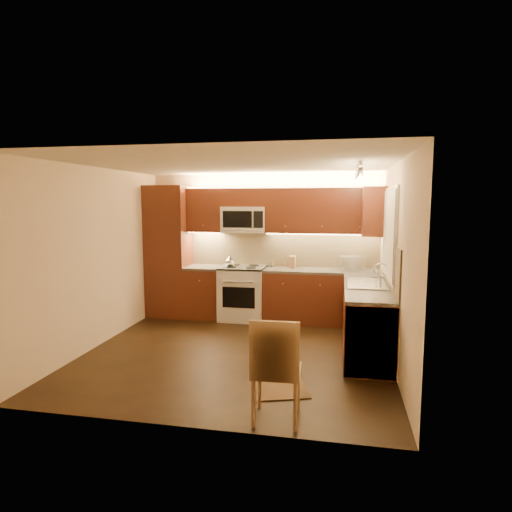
% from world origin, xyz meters
% --- Properties ---
extents(floor, '(4.00, 4.00, 0.01)m').
position_xyz_m(floor, '(0.00, 0.00, 0.00)').
color(floor, black).
rests_on(floor, ground).
extents(ceiling, '(4.00, 4.00, 0.01)m').
position_xyz_m(ceiling, '(0.00, 0.00, 2.50)').
color(ceiling, beige).
rests_on(ceiling, ground).
extents(wall_back, '(4.00, 0.01, 2.50)m').
position_xyz_m(wall_back, '(0.00, 2.00, 1.25)').
color(wall_back, beige).
rests_on(wall_back, ground).
extents(wall_front, '(4.00, 0.01, 2.50)m').
position_xyz_m(wall_front, '(0.00, -2.00, 1.25)').
color(wall_front, beige).
rests_on(wall_front, ground).
extents(wall_left, '(0.01, 4.00, 2.50)m').
position_xyz_m(wall_left, '(-2.00, 0.00, 1.25)').
color(wall_left, beige).
rests_on(wall_left, ground).
extents(wall_right, '(0.01, 4.00, 2.50)m').
position_xyz_m(wall_right, '(2.00, 0.00, 1.25)').
color(wall_right, beige).
rests_on(wall_right, ground).
extents(pantry, '(0.70, 0.60, 2.30)m').
position_xyz_m(pantry, '(-1.65, 1.70, 1.15)').
color(pantry, '#4D1F10').
rests_on(pantry, floor).
extents(base_cab_back_left, '(0.62, 0.60, 0.86)m').
position_xyz_m(base_cab_back_left, '(-0.99, 1.70, 0.43)').
color(base_cab_back_left, '#4D1F10').
rests_on(base_cab_back_left, floor).
extents(counter_back_left, '(0.62, 0.60, 0.04)m').
position_xyz_m(counter_back_left, '(-0.99, 1.70, 0.88)').
color(counter_back_left, '#383633').
rests_on(counter_back_left, base_cab_back_left).
extents(base_cab_back_right, '(1.92, 0.60, 0.86)m').
position_xyz_m(base_cab_back_right, '(1.04, 1.70, 0.43)').
color(base_cab_back_right, '#4D1F10').
rests_on(base_cab_back_right, floor).
extents(counter_back_right, '(1.92, 0.60, 0.04)m').
position_xyz_m(counter_back_right, '(1.04, 1.70, 0.88)').
color(counter_back_right, '#383633').
rests_on(counter_back_right, base_cab_back_right).
extents(base_cab_right, '(0.60, 2.00, 0.86)m').
position_xyz_m(base_cab_right, '(1.70, 0.40, 0.43)').
color(base_cab_right, '#4D1F10').
rests_on(base_cab_right, floor).
extents(counter_right, '(0.60, 2.00, 0.04)m').
position_xyz_m(counter_right, '(1.70, 0.40, 0.88)').
color(counter_right, '#383633').
rests_on(counter_right, base_cab_right).
extents(dishwasher, '(0.58, 0.60, 0.84)m').
position_xyz_m(dishwasher, '(1.70, -0.30, 0.43)').
color(dishwasher, silver).
rests_on(dishwasher, floor).
extents(backsplash_back, '(3.30, 0.02, 0.60)m').
position_xyz_m(backsplash_back, '(0.35, 1.99, 1.20)').
color(backsplash_back, tan).
rests_on(backsplash_back, wall_back).
extents(backsplash_right, '(0.02, 2.00, 0.60)m').
position_xyz_m(backsplash_right, '(1.99, 0.40, 1.20)').
color(backsplash_right, tan).
rests_on(backsplash_right, wall_right).
extents(upper_cab_back_left, '(0.62, 0.35, 0.75)m').
position_xyz_m(upper_cab_back_left, '(-0.99, 1.82, 1.88)').
color(upper_cab_back_left, '#4D1F10').
rests_on(upper_cab_back_left, wall_back).
extents(upper_cab_back_right, '(1.92, 0.35, 0.75)m').
position_xyz_m(upper_cab_back_right, '(1.04, 1.82, 1.88)').
color(upper_cab_back_right, '#4D1F10').
rests_on(upper_cab_back_right, wall_back).
extents(upper_cab_bridge, '(0.76, 0.35, 0.31)m').
position_xyz_m(upper_cab_bridge, '(-0.30, 1.82, 2.09)').
color(upper_cab_bridge, '#4D1F10').
rests_on(upper_cab_bridge, wall_back).
extents(upper_cab_right_corner, '(0.35, 0.50, 0.75)m').
position_xyz_m(upper_cab_right_corner, '(1.82, 1.40, 1.88)').
color(upper_cab_right_corner, '#4D1F10').
rests_on(upper_cab_right_corner, wall_right).
extents(stove, '(0.76, 0.65, 0.92)m').
position_xyz_m(stove, '(-0.30, 1.68, 0.46)').
color(stove, silver).
rests_on(stove, floor).
extents(microwave, '(0.76, 0.38, 0.44)m').
position_xyz_m(microwave, '(-0.30, 1.81, 1.72)').
color(microwave, silver).
rests_on(microwave, wall_back).
extents(window_frame, '(0.03, 1.44, 1.24)m').
position_xyz_m(window_frame, '(1.99, 0.55, 1.60)').
color(window_frame, silver).
rests_on(window_frame, wall_right).
extents(window_blinds, '(0.02, 1.36, 1.16)m').
position_xyz_m(window_blinds, '(1.97, 0.55, 1.60)').
color(window_blinds, silver).
rests_on(window_blinds, wall_right).
extents(sink, '(0.52, 0.86, 0.15)m').
position_xyz_m(sink, '(1.70, 0.55, 0.98)').
color(sink, silver).
rests_on(sink, counter_right).
extents(faucet, '(0.20, 0.04, 0.30)m').
position_xyz_m(faucet, '(1.88, 0.55, 1.05)').
color(faucet, silver).
rests_on(faucet, counter_right).
extents(track_light_bar, '(0.04, 1.20, 0.03)m').
position_xyz_m(track_light_bar, '(1.55, 0.40, 2.46)').
color(track_light_bar, silver).
rests_on(track_light_bar, ceiling).
extents(kettle, '(0.23, 0.23, 0.20)m').
position_xyz_m(kettle, '(-0.51, 1.61, 1.02)').
color(kettle, silver).
rests_on(kettle, stove).
extents(toaster_oven, '(0.46, 0.40, 0.23)m').
position_xyz_m(toaster_oven, '(1.51, 1.76, 1.02)').
color(toaster_oven, silver).
rests_on(toaster_oven, counter_back_right).
extents(knife_block, '(0.10, 0.15, 0.21)m').
position_xyz_m(knife_block, '(0.54, 1.81, 1.00)').
color(knife_block, '#9A6C45').
rests_on(knife_block, counter_back_right).
extents(spice_jar_a, '(0.06, 0.06, 0.09)m').
position_xyz_m(spice_jar_a, '(0.19, 1.87, 0.95)').
color(spice_jar_a, silver).
rests_on(spice_jar_a, counter_back_right).
extents(spice_jar_b, '(0.04, 0.04, 0.10)m').
position_xyz_m(spice_jar_b, '(0.20, 1.84, 0.95)').
color(spice_jar_b, olive).
rests_on(spice_jar_b, counter_back_right).
extents(spice_jar_c, '(0.06, 0.06, 0.11)m').
position_xyz_m(spice_jar_c, '(0.14, 1.90, 0.95)').
color(spice_jar_c, silver).
rests_on(spice_jar_c, counter_back_right).
extents(spice_jar_d, '(0.05, 0.05, 0.10)m').
position_xyz_m(spice_jar_d, '(0.38, 1.91, 0.95)').
color(spice_jar_d, '#9F662F').
rests_on(spice_jar_d, counter_back_right).
extents(soap_bottle, '(0.09, 0.09, 0.17)m').
position_xyz_m(soap_bottle, '(1.85, 1.21, 0.98)').
color(soap_bottle, silver).
rests_on(soap_bottle, counter_right).
extents(rug, '(0.81, 0.99, 0.01)m').
position_xyz_m(rug, '(0.68, -0.90, 0.01)').
color(rug, black).
rests_on(rug, floor).
extents(dining_chair, '(0.46, 0.46, 1.00)m').
position_xyz_m(dining_chair, '(0.78, -1.70, 0.50)').
color(dining_chair, '#9A6C45').
rests_on(dining_chair, floor).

